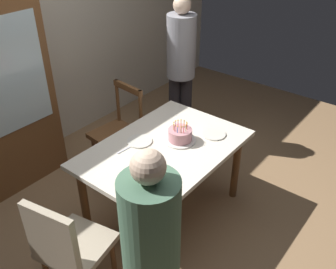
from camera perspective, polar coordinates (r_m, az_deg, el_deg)
ground at (r=3.65m, az=-0.50°, el=-11.64°), size 6.40×6.40×0.00m
back_wall at (r=4.24m, az=-21.05°, el=13.34°), size 6.40×0.10×2.60m
dining_table at (r=3.23m, az=-0.55°, el=-3.30°), size 1.42×0.97×0.75m
birthday_cake at (r=3.23m, az=1.85°, el=-0.14°), size 0.28×0.28×0.18m
plate_near_celebrant at (r=2.82m, az=-2.10°, el=-6.87°), size 0.22×0.22×0.01m
plate_far_side at (r=3.25m, az=-4.35°, el=-1.01°), size 0.22×0.22×0.01m
plate_near_guest at (r=3.36m, az=6.91°, el=0.10°), size 0.22×0.22×0.01m
fork_near_celebrant at (r=2.74m, az=-4.48°, el=-8.46°), size 0.18×0.03×0.01m
fork_far_side at (r=3.16m, az=-6.46°, el=-2.23°), size 0.18×0.04×0.01m
chair_spindle_back at (r=3.93m, az=-7.61°, el=0.18°), size 0.48×0.48×0.95m
chair_upholstered at (r=2.74m, az=-15.07°, el=-16.07°), size 0.52×0.52×0.95m
person_celebrant at (r=2.15m, az=-2.57°, el=-17.53°), size 0.32×0.32×1.57m
person_guest at (r=4.24m, az=1.98°, el=10.70°), size 0.32×0.32×1.70m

